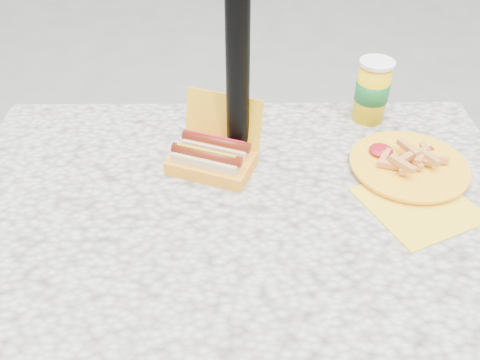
{
  "coord_description": "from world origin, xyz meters",
  "views": [
    {
      "loc": [
        -0.01,
        -0.79,
        1.45
      ],
      "look_at": [
        0.0,
        0.01,
        0.8
      ],
      "focal_mm": 38.0,
      "sensor_mm": 36.0,
      "label": 1
    }
  ],
  "objects_px": {
    "fries_plate": "(409,167)",
    "hotdog_box": "(213,155)",
    "soda_cup": "(372,91)",
    "umbrella_pole": "(238,6)"
  },
  "relations": [
    {
      "from": "fries_plate",
      "to": "hotdog_box",
      "type": "bearing_deg",
      "value": 176.85
    },
    {
      "from": "umbrella_pole",
      "to": "hotdog_box",
      "type": "bearing_deg",
      "value": -143.79
    },
    {
      "from": "umbrella_pole",
      "to": "soda_cup",
      "type": "xyz_separation_m",
      "value": [
        0.33,
        0.16,
        -0.27
      ]
    },
    {
      "from": "fries_plate",
      "to": "soda_cup",
      "type": "bearing_deg",
      "value": 101.09
    },
    {
      "from": "soda_cup",
      "to": "umbrella_pole",
      "type": "bearing_deg",
      "value": -154.36
    },
    {
      "from": "umbrella_pole",
      "to": "fries_plate",
      "type": "height_order",
      "value": "umbrella_pole"
    },
    {
      "from": "fries_plate",
      "to": "soda_cup",
      "type": "distance_m",
      "value": 0.24
    },
    {
      "from": "umbrella_pole",
      "to": "fries_plate",
      "type": "bearing_deg",
      "value": -9.78
    },
    {
      "from": "hotdog_box",
      "to": "fries_plate",
      "type": "xyz_separation_m",
      "value": [
        0.43,
        -0.02,
        -0.02
      ]
    },
    {
      "from": "fries_plate",
      "to": "soda_cup",
      "type": "height_order",
      "value": "soda_cup"
    }
  ]
}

